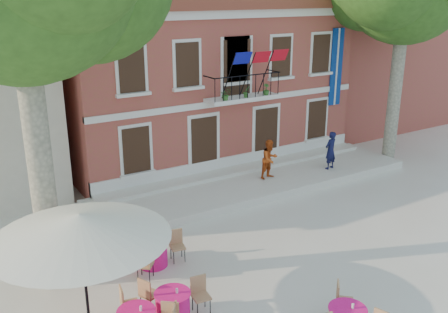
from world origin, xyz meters
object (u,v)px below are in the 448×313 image
(cafe_table_3, at_px, (173,305))
(cafe_table_4, at_px, (153,252))
(patio_umbrella, at_px, (80,226))
(pedestrian_navy, at_px, (330,150))
(pedestrian_orange, at_px, (270,159))

(cafe_table_3, xyz_separation_m, cafe_table_4, (0.66, 2.65, 0.00))
(patio_umbrella, distance_m, cafe_table_3, 3.04)
(patio_umbrella, xyz_separation_m, cafe_table_3, (1.86, -0.74, -2.29))
(pedestrian_navy, xyz_separation_m, cafe_table_3, (-10.40, -5.60, -0.71))
(patio_umbrella, distance_m, cafe_table_4, 3.91)
(patio_umbrella, relative_size, cafe_table_3, 2.19)
(pedestrian_navy, relative_size, cafe_table_3, 0.90)
(patio_umbrella, relative_size, cafe_table_4, 2.22)
(pedestrian_navy, distance_m, cafe_table_3, 11.83)
(pedestrian_navy, distance_m, pedestrian_orange, 2.97)
(patio_umbrella, bearing_deg, cafe_table_3, -21.69)
(patio_umbrella, height_order, cafe_table_4, patio_umbrella)
(cafe_table_3, bearing_deg, cafe_table_4, 76.00)
(patio_umbrella, relative_size, pedestrian_orange, 2.47)
(cafe_table_3, bearing_deg, pedestrian_navy, 28.28)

